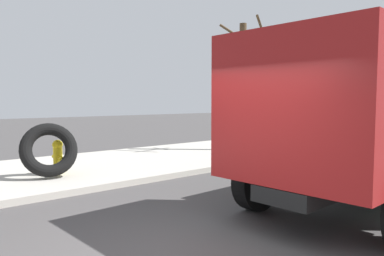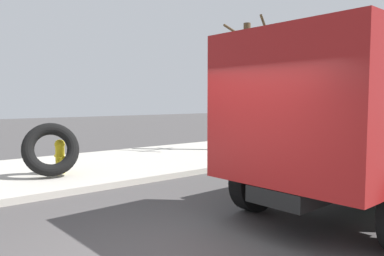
# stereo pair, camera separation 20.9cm
# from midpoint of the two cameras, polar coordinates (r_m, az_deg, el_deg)

# --- Properties ---
(sidewalk_curb) EXTENTS (36.00, 5.00, 0.15)m
(sidewalk_curb) POSITION_cam_midpoint_polar(r_m,az_deg,el_deg) (10.51, -25.72, -6.73)
(sidewalk_curb) COLOR #ADA89E
(sidewalk_curb) RESTS_ON ground
(fire_hydrant) EXTENTS (0.25, 0.58, 0.86)m
(fire_hydrant) POSITION_cam_midpoint_polar(r_m,az_deg,el_deg) (9.99, -20.40, -4.01)
(fire_hydrant) COLOR yellow
(fire_hydrant) RESTS_ON sidewalk_curb
(loose_tire) EXTENTS (1.46, 1.02, 1.34)m
(loose_tire) POSITION_cam_midpoint_polar(r_m,az_deg,el_deg) (9.57, -21.62, -3.12)
(loose_tire) COLOR black
(loose_tire) RESTS_ON sidewalk_curb
(dump_truck_green) EXTENTS (7.09, 3.00, 3.00)m
(dump_truck_green) POSITION_cam_midpoint_polar(r_m,az_deg,el_deg) (8.01, 25.75, 1.04)
(dump_truck_green) COLOR #237033
(dump_truck_green) RESTS_ON ground
(bare_tree) EXTENTS (1.81, 1.42, 4.78)m
(bare_tree) POSITION_cam_midpoint_polar(r_m,az_deg,el_deg) (13.96, 7.35, 6.85)
(bare_tree) COLOR #4C3823
(bare_tree) RESTS_ON sidewalk_curb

